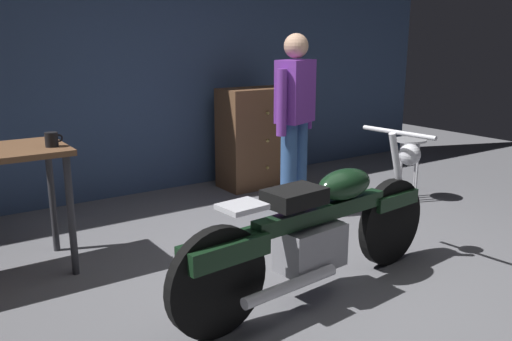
{
  "coord_description": "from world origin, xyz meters",
  "views": [
    {
      "loc": [
        -2.23,
        -2.52,
        1.62
      ],
      "look_at": [
        -0.04,
        0.7,
        0.65
      ],
      "focal_mm": 37.2,
      "sensor_mm": 36.0,
      "label": 1
    }
  ],
  "objects_px": {
    "person_standing": "(295,117)",
    "wooden_dresser": "(256,138)",
    "motorcycle": "(319,228)",
    "mug_black_matte": "(52,139)",
    "shop_stool": "(409,153)"
  },
  "relations": [
    {
      "from": "motorcycle",
      "to": "person_standing",
      "type": "xyz_separation_m",
      "value": [
        0.88,
        1.38,
        0.48
      ]
    },
    {
      "from": "person_standing",
      "to": "shop_stool",
      "type": "distance_m",
      "value": 1.35
    },
    {
      "from": "person_standing",
      "to": "shop_stool",
      "type": "relative_size",
      "value": 2.61
    },
    {
      "from": "person_standing",
      "to": "wooden_dresser",
      "type": "xyz_separation_m",
      "value": [
        0.28,
        1.04,
        -0.38
      ]
    },
    {
      "from": "motorcycle",
      "to": "mug_black_matte",
      "type": "height_order",
      "value": "mug_black_matte"
    },
    {
      "from": "motorcycle",
      "to": "mug_black_matte",
      "type": "relative_size",
      "value": 18.05
    },
    {
      "from": "wooden_dresser",
      "to": "mug_black_matte",
      "type": "height_order",
      "value": "wooden_dresser"
    },
    {
      "from": "person_standing",
      "to": "wooden_dresser",
      "type": "relative_size",
      "value": 1.52
    },
    {
      "from": "person_standing",
      "to": "mug_black_matte",
      "type": "bearing_deg",
      "value": -21.31
    },
    {
      "from": "shop_stool",
      "to": "motorcycle",
      "type": "bearing_deg",
      "value": -153.32
    },
    {
      "from": "person_standing",
      "to": "wooden_dresser",
      "type": "distance_m",
      "value": 1.14
    },
    {
      "from": "wooden_dresser",
      "to": "shop_stool",
      "type": "bearing_deg",
      "value": -54.56
    },
    {
      "from": "person_standing",
      "to": "shop_stool",
      "type": "bearing_deg",
      "value": 143.6
    },
    {
      "from": "person_standing",
      "to": "wooden_dresser",
      "type": "bearing_deg",
      "value": -127.27
    },
    {
      "from": "wooden_dresser",
      "to": "mug_black_matte",
      "type": "xyz_separation_m",
      "value": [
        -2.42,
        -1.09,
        0.4
      ]
    }
  ]
}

